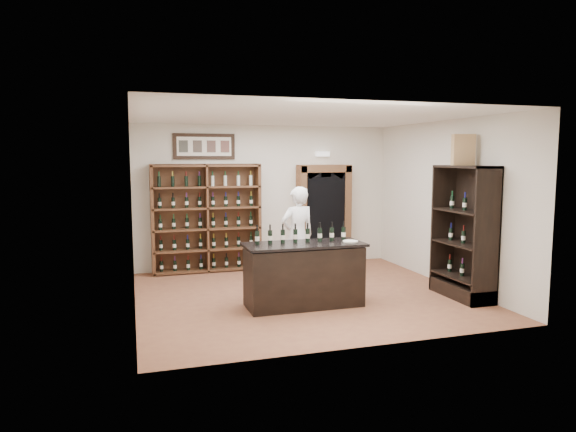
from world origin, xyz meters
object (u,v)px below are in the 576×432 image
(counter_bottle_0, at_px, (257,237))
(shopkeeper, at_px, (297,236))
(tasting_counter, at_px, (304,275))
(side_cabinet, at_px, (465,253))
(wine_crate, at_px, (463,150))
(wine_shelf, at_px, (206,218))

(counter_bottle_0, relative_size, shopkeeper, 0.17)
(tasting_counter, distance_m, side_cabinet, 2.75)
(shopkeeper, relative_size, wine_crate, 3.55)
(tasting_counter, height_order, wine_crate, wine_crate)
(counter_bottle_0, relative_size, wine_crate, 0.59)
(wine_shelf, height_order, tasting_counter, wine_shelf)
(wine_shelf, distance_m, tasting_counter, 3.19)
(counter_bottle_0, bearing_deg, wine_crate, -5.41)
(tasting_counter, relative_size, shopkeeper, 1.04)
(side_cabinet, distance_m, shopkeeper, 2.91)
(tasting_counter, bearing_deg, shopkeeper, 76.02)
(counter_bottle_0, distance_m, side_cabinet, 3.49)
(side_cabinet, bearing_deg, shopkeeper, 145.39)
(wine_shelf, bearing_deg, counter_bottle_0, -82.30)
(tasting_counter, relative_size, counter_bottle_0, 6.27)
(tasting_counter, bearing_deg, counter_bottle_0, 170.37)
(side_cabinet, distance_m, wine_crate, 1.70)
(shopkeeper, bearing_deg, side_cabinet, 135.38)
(shopkeeper, bearing_deg, counter_bottle_0, 39.28)
(tasting_counter, xyz_separation_m, wine_crate, (2.69, -0.20, 1.96))
(wine_shelf, height_order, side_cabinet, same)
(tasting_counter, relative_size, side_cabinet, 0.85)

